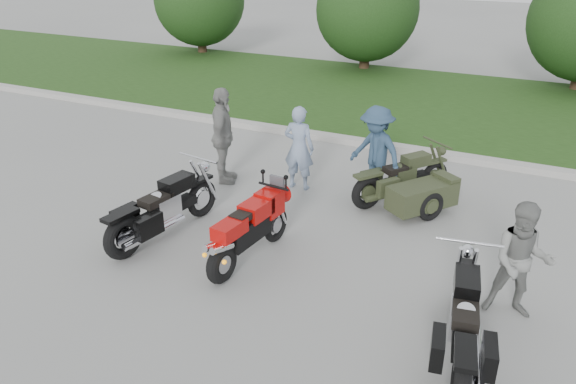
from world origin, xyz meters
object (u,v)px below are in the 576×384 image
at_px(sportbike_red, 248,229).
at_px(cruiser_left, 160,212).
at_px(cruiser_right, 464,327).
at_px(cruiser_sidecar, 412,189).
at_px(person_denim, 376,152).
at_px(person_stripe, 299,148).
at_px(person_grey, 522,261).
at_px(person_back, 223,136).

distance_m(sportbike_red, cruiser_left, 1.65).
bearing_deg(cruiser_right, cruiser_sidecar, 103.06).
distance_m(cruiser_sidecar, person_denim, 0.99).
bearing_deg(sportbike_red, cruiser_left, -174.32).
xyz_separation_m(person_stripe, person_grey, (4.26, -2.47, -0.03)).
distance_m(cruiser_right, cruiser_sidecar, 4.01).
height_order(sportbike_red, cruiser_right, sportbike_red).
relative_size(sportbike_red, person_grey, 1.25).
height_order(sportbike_red, person_denim, person_denim).
relative_size(cruiser_right, person_back, 1.23).
height_order(cruiser_left, person_back, person_back).
height_order(person_stripe, person_grey, person_stripe).
distance_m(sportbike_red, person_back, 3.17).
xyz_separation_m(cruiser_left, person_grey, (5.45, 0.35, 0.32)).
bearing_deg(person_denim, cruiser_sidecar, 0.75).
bearing_deg(cruiser_left, sportbike_red, 8.58).
distance_m(cruiser_right, person_back, 6.25).
distance_m(person_denim, person_back, 3.00).
xyz_separation_m(person_stripe, person_back, (-1.48, -0.38, 0.13)).
xyz_separation_m(cruiser_right, cruiser_sidecar, (-1.54, 3.70, -0.07)).
bearing_deg(cruiser_sidecar, cruiser_right, -31.71).
height_order(sportbike_red, cruiser_sidecar, sportbike_red).
height_order(sportbike_red, cruiser_left, sportbike_red).
bearing_deg(cruiser_left, person_denim, 59.45).
distance_m(cruiser_left, cruiser_sidecar, 4.46).
relative_size(person_stripe, person_grey, 1.04).
height_order(sportbike_red, person_grey, person_grey).
distance_m(cruiser_sidecar, person_stripe, 2.29).
bearing_deg(person_denim, cruiser_left, -108.09).
bearing_deg(person_stripe, cruiser_sidecar, 177.89).
distance_m(cruiser_sidecar, person_grey, 3.23).
height_order(sportbike_red, person_back, person_back).
bearing_deg(person_back, person_denim, -98.98).
height_order(cruiser_sidecar, person_denim, person_denim).
bearing_deg(person_stripe, person_grey, 147.38).
distance_m(person_stripe, person_denim, 1.47).
bearing_deg(person_back, person_grey, -132.57).
relative_size(cruiser_left, cruiser_sidecar, 1.18).
distance_m(person_stripe, person_back, 1.53).
height_order(person_grey, person_back, person_back).
bearing_deg(cruiser_right, person_stripe, 126.23).
bearing_deg(person_grey, sportbike_red, 175.94).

